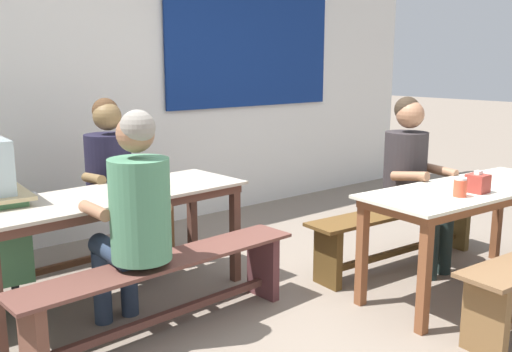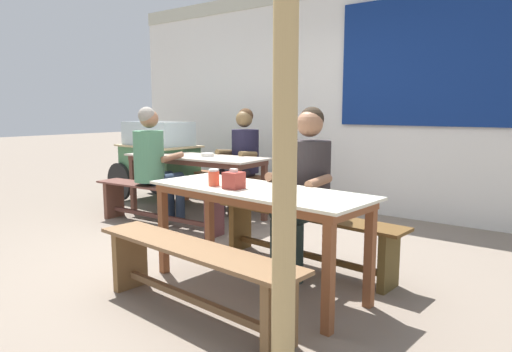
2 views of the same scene
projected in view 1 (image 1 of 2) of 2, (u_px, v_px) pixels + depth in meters
ground_plane at (350, 305)px, 3.76m from camera, size 40.00×40.00×0.00m
backdrop_wall at (156, 67)px, 5.40m from camera, size 7.32×0.23×2.95m
dining_table_far at (111, 205)px, 3.68m from camera, size 1.87×0.75×0.75m
dining_table_near at (470, 198)px, 3.87m from camera, size 1.76×0.75×0.75m
bench_far_back at (73, 236)px, 4.19m from camera, size 1.85×0.35×0.46m
bench_far_front at (166, 285)px, 3.31m from camera, size 1.84×0.41×0.46m
bench_near_back at (398, 227)px, 4.43m from camera, size 1.75×0.42×0.46m
person_center_facing at (112, 174)px, 4.27m from camera, size 0.47×0.60×1.33m
person_left_back_turned at (135, 212)px, 3.17m from camera, size 0.45×0.60×1.35m
person_right_near_table at (412, 172)px, 4.32m from camera, size 0.44×0.56×1.34m
tissue_box at (478, 183)px, 3.68m from camera, size 0.12×0.12×0.14m
condiment_jar at (460, 187)px, 3.56m from camera, size 0.08×0.08×0.13m
soup_bowl at (128, 186)px, 3.80m from camera, size 0.16×0.16×0.04m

